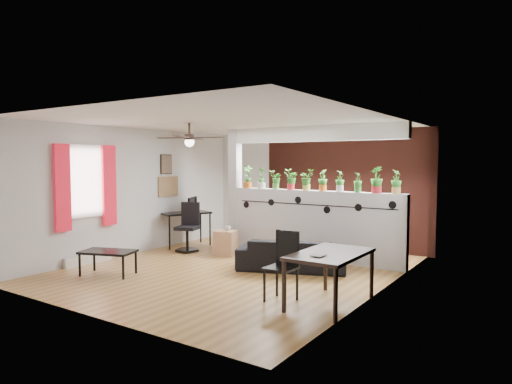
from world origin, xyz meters
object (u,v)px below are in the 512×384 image
(sofa, at_px, (292,255))
(computer_desk, at_px, (186,215))
(potted_plant_5, at_px, (323,180))
(cube_shelf, at_px, (226,243))
(potted_plant_1, at_px, (261,177))
(coffee_table, at_px, (108,253))
(office_chair, at_px, (188,230))
(potted_plant_7, at_px, (358,182))
(potted_plant_8, at_px, (377,179))
(potted_plant_3, at_px, (291,179))
(cup, at_px, (228,228))
(potted_plant_6, at_px, (340,180))
(folding_chair, at_px, (284,259))
(ceiling_fan, at_px, (189,139))
(potted_plant_2, at_px, (276,179))
(potted_plant_9, at_px, (396,181))
(potted_plant_0, at_px, (248,176))
(potted_plant_4, at_px, (307,179))
(dining_table, at_px, (330,258))

(sofa, height_order, computer_desk, computer_desk)
(potted_plant_5, xyz_separation_m, cube_shelf, (-1.85, -0.65, -1.31))
(potted_plant_1, xyz_separation_m, coffee_table, (-1.11, -3.04, -1.22))
(office_chair, bearing_deg, computer_desk, 137.31)
(potted_plant_7, distance_m, potted_plant_8, 0.36)
(potted_plant_3, height_order, sofa, potted_plant_3)
(potted_plant_5, bearing_deg, cup, -160.12)
(potted_plant_6, xyz_separation_m, folding_chair, (0.30, -2.58, -0.99))
(ceiling_fan, bearing_deg, coffee_table, -120.85)
(potted_plant_2, xyz_separation_m, potted_plant_7, (1.76, 0.00, -0.01))
(potted_plant_5, height_order, potted_plant_9, potted_plant_9)
(potted_plant_0, distance_m, potted_plant_8, 2.81)
(potted_plant_8, distance_m, coffee_table, 4.85)
(potted_plant_0, relative_size, potted_plant_8, 1.01)
(ceiling_fan, distance_m, cube_shelf, 2.36)
(potted_plant_6, height_order, potted_plant_7, potted_plant_6)
(ceiling_fan, xyz_separation_m, computer_desk, (-1.45, 1.46, -1.62))
(potted_plant_0, height_order, computer_desk, potted_plant_0)
(potted_plant_1, bearing_deg, potted_plant_9, -0.00)
(potted_plant_1, xyz_separation_m, folding_chair, (2.05, -2.58, -1.02))
(potted_plant_2, relative_size, office_chair, 0.37)
(ceiling_fan, xyz_separation_m, potted_plant_8, (2.83, 1.80, -0.71))
(potted_plant_1, xyz_separation_m, potted_plant_7, (2.11, 0.00, -0.05))
(potted_plant_9, xyz_separation_m, cup, (-3.20, -0.65, -1.01))
(cube_shelf, bearing_deg, sofa, -24.79)
(ceiling_fan, bearing_deg, potted_plant_4, 51.64)
(potted_plant_0, xyz_separation_m, folding_chair, (2.40, -2.58, -1.04))
(potted_plant_4, height_order, sofa, potted_plant_4)
(office_chair, distance_m, dining_table, 4.37)
(folding_chair, bearing_deg, office_chair, 152.09)
(potted_plant_1, bearing_deg, office_chair, -150.34)
(potted_plant_3, relative_size, dining_table, 0.32)
(potted_plant_9, distance_m, cup, 3.42)
(potted_plant_4, bearing_deg, folding_chair, -68.78)
(potted_plant_2, xyz_separation_m, computer_desk, (-2.17, -0.34, -0.86))
(potted_plant_6, relative_size, computer_desk, 0.33)
(sofa, relative_size, office_chair, 1.77)
(computer_desk, relative_size, dining_table, 0.92)
(ceiling_fan, bearing_deg, potted_plant_8, 32.47)
(potted_plant_7, distance_m, computer_desk, 4.03)
(potted_plant_1, height_order, cube_shelf, potted_plant_1)
(cube_shelf, height_order, dining_table, dining_table)
(potted_plant_3, relative_size, potted_plant_8, 0.87)
(potted_plant_4, distance_m, cup, 1.88)
(ceiling_fan, distance_m, sofa, 2.76)
(potted_plant_3, bearing_deg, ceiling_fan, -120.81)
(cube_shelf, relative_size, dining_table, 0.39)
(potted_plant_7, bearing_deg, computer_desk, -175.05)
(cube_shelf, distance_m, coffee_table, 2.48)
(potted_plant_1, xyz_separation_m, cup, (-0.39, -0.65, -1.03))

